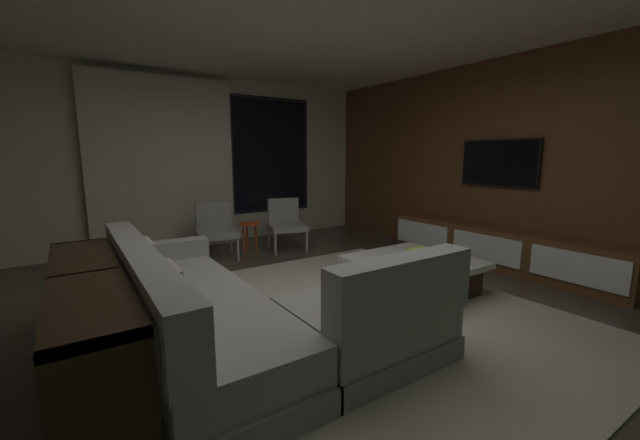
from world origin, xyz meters
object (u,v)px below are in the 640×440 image
(side_stool, at_px, (249,228))
(sectional_couch, at_px, (238,314))
(mounted_tv, at_px, (499,163))
(media_console, at_px, (498,249))
(console_table_behind_couch, at_px, (91,322))
(accent_chair_near_window, at_px, (286,221))
(coffee_table, at_px, (413,275))
(book_stack_on_coffee_table, at_px, (418,253))
(accent_chair_by_curtain, at_px, (216,227))

(side_stool, bearing_deg, sectional_couch, -115.06)
(sectional_couch, relative_size, mounted_tv, 2.37)
(side_stool, bearing_deg, mounted_tv, -42.17)
(media_console, distance_m, console_table_behind_couch, 4.52)
(accent_chair_near_window, bearing_deg, coffee_table, -85.10)
(media_console, bearing_deg, book_stack_on_coffee_table, 178.16)
(book_stack_on_coffee_table, distance_m, accent_chair_near_window, 2.42)
(accent_chair_near_window, xyz_separation_m, mounted_tv, (1.97, -2.24, 0.92))
(media_console, height_order, mounted_tv, mounted_tv)
(coffee_table, xyz_separation_m, mounted_tv, (1.76, 0.19, 1.16))
(accent_chair_near_window, bearing_deg, book_stack_on_coffee_table, -82.29)
(sectional_couch, relative_size, book_stack_on_coffee_table, 9.62)
(sectional_couch, distance_m, media_console, 3.61)
(accent_chair_by_curtain, distance_m, side_stool, 0.50)
(media_console, bearing_deg, coffee_table, 179.67)
(coffee_table, distance_m, book_stack_on_coffee_table, 0.24)
(mounted_tv, relative_size, console_table_behind_couch, 0.50)
(media_console, bearing_deg, mounted_tv, 47.62)
(coffee_table, bearing_deg, mounted_tv, 6.13)
(sectional_couch, relative_size, media_console, 0.81)
(accent_chair_by_curtain, height_order, media_console, accent_chair_by_curtain)
(book_stack_on_coffee_table, xyz_separation_m, console_table_behind_couch, (-3.06, -0.05, 0.02))
(accent_chair_near_window, height_order, accent_chair_by_curtain, same)
(media_console, bearing_deg, accent_chair_near_window, 126.26)
(sectional_couch, height_order, side_stool, sectional_couch)
(accent_chair_near_window, bearing_deg, media_console, -53.74)
(side_stool, height_order, mounted_tv, mounted_tv)
(sectional_couch, height_order, console_table_behind_couch, sectional_couch)
(console_table_behind_couch, bearing_deg, sectional_couch, -8.31)
(coffee_table, bearing_deg, accent_chair_by_curtain, 116.74)
(coffee_table, height_order, book_stack_on_coffee_table, book_stack_on_coffee_table)
(accent_chair_by_curtain, height_order, mounted_tv, mounted_tv)
(sectional_couch, bearing_deg, accent_chair_by_curtain, 74.50)
(side_stool, xyz_separation_m, mounted_tv, (2.55, -2.31, 0.98))
(side_stool, height_order, console_table_behind_couch, console_table_behind_couch)
(book_stack_on_coffee_table, height_order, media_console, media_console)
(accent_chair_near_window, distance_m, console_table_behind_couch, 3.67)
(coffee_table, relative_size, book_stack_on_coffee_table, 4.47)
(coffee_table, bearing_deg, media_console, -0.33)
(side_stool, bearing_deg, accent_chair_near_window, -6.82)
(side_stool, height_order, media_console, media_console)
(coffee_table, distance_m, mounted_tv, 2.12)
(side_stool, bearing_deg, book_stack_on_coffee_table, -69.82)
(mounted_tv, bearing_deg, accent_chair_near_window, 131.32)
(accent_chair_near_window, bearing_deg, console_table_behind_couch, -138.16)
(coffee_table, height_order, accent_chair_near_window, accent_chair_near_window)
(mounted_tv, bearing_deg, sectional_couch, -174.91)
(book_stack_on_coffee_table, relative_size, media_console, 0.08)
(side_stool, xyz_separation_m, console_table_behind_couch, (-2.15, -2.52, 0.04))
(book_stack_on_coffee_table, relative_size, console_table_behind_couch, 0.12)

